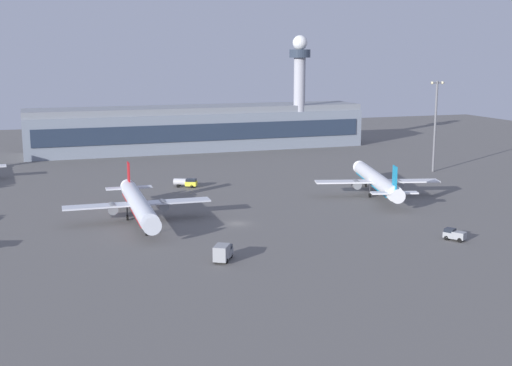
{
  "coord_description": "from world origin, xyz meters",
  "views": [
    {
      "loc": [
        -41.25,
        -134.0,
        35.91
      ],
      "look_at": [
        11.97,
        22.75,
        4.0
      ],
      "focal_mm": 47.28,
      "sensor_mm": 36.0,
      "label": 1
    }
  ],
  "objects": [
    {
      "name": "control_tower",
      "position": [
        57.72,
        105.84,
        24.51
      ],
      "size": [
        8.0,
        8.0,
        42.67
      ],
      "color": "#A8A8B2",
      "rests_on": "ground"
    },
    {
      "name": "airplane_taxiway_distant",
      "position": [
        42.36,
        16.14,
        3.96
      ],
      "size": [
        31.59,
        40.26,
        10.48
      ],
      "rotation": [
        0.0,
        0.0,
        -0.26
      ],
      "color": "white",
      "rests_on": "ground"
    },
    {
      "name": "maintenance_van",
      "position": [
        36.3,
        -26.1,
        1.18
      ],
      "size": [
        3.88,
        4.54,
        2.25
      ],
      "rotation": [
        0.0,
        0.0,
        0.57
      ],
      "color": "gray",
      "rests_on": "ground"
    },
    {
      "name": "apron_light_west",
      "position": [
        76.46,
        42.51,
        15.76
      ],
      "size": [
        4.8,
        0.9,
        27.78
      ],
      "color": "slate",
      "rests_on": "ground"
    },
    {
      "name": "terminal_building",
      "position": [
        19.8,
        113.86,
        8.09
      ],
      "size": [
        126.39,
        22.4,
        16.4
      ],
      "color": "gray",
      "rests_on": "ground"
    },
    {
      "name": "ground_plane",
      "position": [
        0.0,
        0.0,
        0.0
      ],
      "size": [
        416.0,
        416.0,
        0.0
      ],
      "primitive_type": "plane",
      "color": "#605E5B"
    },
    {
      "name": "fuel_truck",
      "position": [
        -1.31,
        42.98,
        1.37
      ],
      "size": [
        6.59,
        4.62,
        2.35
      ],
      "rotation": [
        0.0,
        0.0,
        4.26
      ],
      "color": "yellow",
      "rests_on": "ground"
    },
    {
      "name": "airplane_near_gate",
      "position": [
        -19.74,
        8.72,
        3.97
      ],
      "size": [
        31.83,
        40.94,
        10.51
      ],
      "rotation": [
        0.0,
        0.0,
        3.11
      ],
      "color": "silver",
      "rests_on": "ground"
    },
    {
      "name": "catering_truck",
      "position": [
        -10.14,
        -24.26,
        1.58
      ],
      "size": [
        4.88,
        6.06,
        3.05
      ],
      "rotation": [
        0.0,
        0.0,
        5.75
      ],
      "color": "gray",
      "rests_on": "ground"
    }
  ]
}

